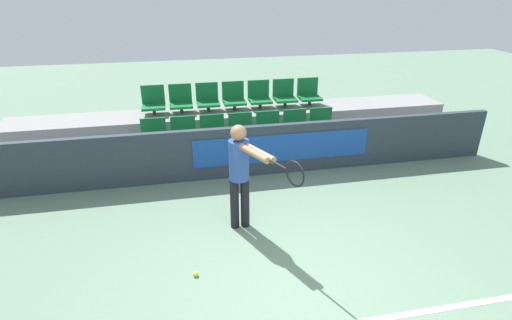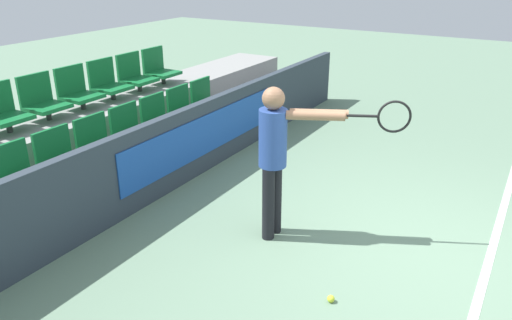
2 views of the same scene
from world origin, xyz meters
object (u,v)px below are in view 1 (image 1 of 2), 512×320
(stadium_chair_0, at_px, (154,136))
(stadium_chair_7, at_px, (153,102))
(tennis_ball, at_px, (196,274))
(stadium_chair_8, at_px, (181,100))
(stadium_chair_5, at_px, (296,126))
(tennis_player, at_px, (242,169))
(stadium_chair_10, at_px, (234,97))
(stadium_chair_4, at_px, (269,128))
(stadium_chair_1, at_px, (184,134))
(stadium_chair_3, at_px, (241,130))
(stadium_chair_11, at_px, (259,96))
(stadium_chair_6, at_px, (322,125))
(stadium_chair_9, at_px, (208,99))
(stadium_chair_12, at_px, (284,95))
(stadium_chair_13, at_px, (309,93))
(stadium_chair_2, at_px, (213,132))

(stadium_chair_0, relative_size, stadium_chair_7, 1.00)
(tennis_ball, bearing_deg, stadium_chair_8, 89.82)
(stadium_chair_5, height_order, tennis_player, tennis_player)
(stadium_chair_0, xyz_separation_m, stadium_chair_10, (1.69, 0.95, 0.40))
(stadium_chair_0, xyz_separation_m, stadium_chair_4, (2.25, 0.00, 0.00))
(stadium_chair_5, bearing_deg, tennis_player, -122.09)
(stadium_chair_1, xyz_separation_m, stadium_chair_5, (2.25, 0.00, 0.00))
(stadium_chair_3, xyz_separation_m, stadium_chair_11, (0.56, 0.95, 0.40))
(stadium_chair_6, relative_size, stadium_chair_9, 1.00)
(stadium_chair_1, relative_size, tennis_player, 0.36)
(stadium_chair_3, relative_size, stadium_chair_10, 1.00)
(stadium_chair_3, height_order, stadium_chair_12, stadium_chair_12)
(stadium_chair_8, bearing_deg, stadium_chair_6, -18.56)
(tennis_ball, bearing_deg, stadium_chair_11, 68.26)
(stadium_chair_5, distance_m, stadium_chair_8, 2.48)
(stadium_chair_10, relative_size, stadium_chair_11, 1.00)
(stadium_chair_11, bearing_deg, stadium_chair_13, 0.00)
(stadium_chair_8, xyz_separation_m, tennis_player, (0.75, -3.35, -0.08))
(stadium_chair_5, bearing_deg, stadium_chair_4, 180.00)
(stadium_chair_3, height_order, stadium_chair_5, same)
(stadium_chair_3, distance_m, stadium_chair_10, 1.03)
(stadium_chair_0, height_order, stadium_chair_3, same)
(stadium_chair_8, distance_m, stadium_chair_13, 2.82)
(stadium_chair_2, height_order, tennis_player, tennis_player)
(stadium_chair_0, height_order, tennis_player, tennis_player)
(stadium_chair_11, bearing_deg, stadium_chair_4, -90.00)
(stadium_chair_6, bearing_deg, stadium_chair_9, 157.24)
(stadium_chair_5, height_order, stadium_chair_12, stadium_chair_12)
(stadium_chair_8, xyz_separation_m, stadium_chair_10, (1.13, 0.00, 0.00))
(stadium_chair_2, xyz_separation_m, stadium_chair_7, (-1.13, 0.95, 0.40))
(stadium_chair_7, bearing_deg, stadium_chair_6, -15.63)
(stadium_chair_1, distance_m, stadium_chair_2, 0.56)
(stadium_chair_1, bearing_deg, stadium_chair_13, 18.56)
(stadium_chair_0, height_order, stadium_chair_7, stadium_chair_7)
(stadium_chair_4, height_order, tennis_ball, stadium_chair_4)
(stadium_chair_7, height_order, stadium_chair_13, same)
(stadium_chair_4, height_order, stadium_chair_11, stadium_chair_11)
(stadium_chair_3, relative_size, stadium_chair_8, 1.00)
(stadium_chair_2, bearing_deg, stadium_chair_12, 29.23)
(stadium_chair_4, bearing_deg, stadium_chair_12, 59.21)
(tennis_player, bearing_deg, stadium_chair_13, 32.93)
(stadium_chair_1, height_order, stadium_chair_8, stadium_chair_8)
(stadium_chair_9, height_order, stadium_chair_13, same)
(stadium_chair_0, height_order, stadium_chair_4, same)
(stadium_chair_10, xyz_separation_m, stadium_chair_11, (0.56, 0.00, 0.00))
(stadium_chair_6, height_order, stadium_chair_7, stadium_chair_7)
(stadium_chair_10, xyz_separation_m, tennis_player, (-0.38, -3.35, -0.08))
(stadium_chair_2, relative_size, stadium_chair_7, 1.00)
(stadium_chair_8, distance_m, tennis_ball, 4.39)
(stadium_chair_3, bearing_deg, stadium_chair_8, 140.00)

